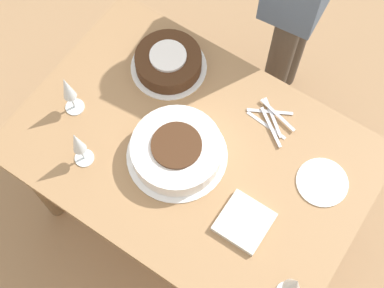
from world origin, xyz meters
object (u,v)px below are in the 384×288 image
object	(u,v)px
wine_glass_near	(68,90)
wine_glass_far	(78,144)
cake_front_chocolate	(168,62)
wine_glass_extra	(294,285)
cake_center_white	(177,151)

from	to	relation	value
wine_glass_near	wine_glass_far	size ratio (longest dim) A/B	1.02
cake_front_chocolate	wine_glass_extra	world-z (taller)	wine_glass_extra
wine_glass_near	wine_glass_far	bearing A→B (deg)	137.98
cake_front_chocolate	wine_glass_far	xyz separation A→B (m)	(0.03, 0.48, 0.09)
cake_center_white	wine_glass_extra	xyz separation A→B (m)	(-0.56, 0.20, 0.09)
wine_glass_far	wine_glass_extra	xyz separation A→B (m)	(-0.82, 0.01, 0.01)
wine_glass_near	wine_glass_extra	bearing A→B (deg)	171.39
cake_center_white	cake_front_chocolate	world-z (taller)	cake_center_white
cake_center_white	wine_glass_extra	distance (m)	0.60
wine_glass_near	wine_glass_extra	world-z (taller)	wine_glass_extra
cake_front_chocolate	wine_glass_far	size ratio (longest dim) A/B	1.49
cake_center_white	wine_glass_near	xyz separation A→B (m)	(0.42, 0.05, 0.09)
cake_center_white	wine_glass_extra	world-z (taller)	wine_glass_extra
wine_glass_far	wine_glass_near	bearing A→B (deg)	-42.02
wine_glass_far	cake_center_white	bearing A→B (deg)	-144.30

